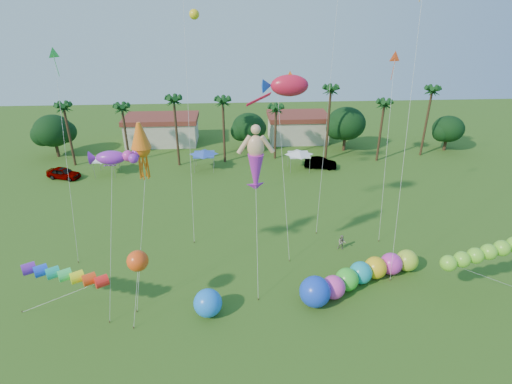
{
  "coord_description": "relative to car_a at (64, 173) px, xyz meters",
  "views": [
    {
      "loc": [
        -1.82,
        -18.82,
        22.9
      ],
      "look_at": [
        0.0,
        10.0,
        9.0
      ],
      "focal_mm": 28.0,
      "sensor_mm": 36.0,
      "label": 1
    }
  ],
  "objects": [
    {
      "name": "ground",
      "position": [
        25.8,
        -34.9,
        -0.81
      ],
      "size": [
        160.0,
        160.0,
        0.0
      ],
      "primitive_type": "plane",
      "color": "#285116",
      "rests_on": "ground"
    },
    {
      "name": "tree_line",
      "position": [
        29.37,
        9.09,
        3.47
      ],
      "size": [
        69.46,
        8.91,
        11.0
      ],
      "color": "#3A2819",
      "rests_on": "ground"
    },
    {
      "name": "buildings_row",
      "position": [
        22.71,
        15.1,
        1.19
      ],
      "size": [
        35.0,
        7.0,
        4.0
      ],
      "color": "beige",
      "rests_on": "ground"
    },
    {
      "name": "tent_row",
      "position": [
        19.8,
        1.43,
        1.94
      ],
      "size": [
        31.0,
        4.0,
        0.6
      ],
      "color": "white",
      "rests_on": "ground"
    },
    {
      "name": "car_a",
      "position": [
        0.0,
        0.0,
        0.0
      ],
      "size": [
        5.11,
        3.28,
        1.62
      ],
      "primitive_type": "imported",
      "rotation": [
        0.0,
        0.0,
        1.26
      ],
      "color": "#4C4C54",
      "rests_on": "ground"
    },
    {
      "name": "car_b",
      "position": [
        37.22,
        1.56,
        -0.02
      ],
      "size": [
        5.05,
        2.78,
        1.58
      ],
      "primitive_type": "imported",
      "rotation": [
        0.0,
        0.0,
        1.33
      ],
      "color": "#4C4C54",
      "rests_on": "ground"
    },
    {
      "name": "spectator_b",
      "position": [
        34.8,
        -20.2,
        -0.01
      ],
      "size": [
        0.93,
        0.83,
        1.6
      ],
      "primitive_type": "imported",
      "rotation": [
        0.0,
        0.0,
        -0.34
      ],
      "color": "gray",
      "rests_on": "ground"
    },
    {
      "name": "caterpillar_inflatable",
      "position": [
        34.56,
        -26.08,
        0.28
      ],
      "size": [
        12.26,
        6.92,
        2.6
      ],
      "rotation": [
        0.0,
        0.0,
        0.43
      ],
      "color": "#ED3EB3",
      "rests_on": "ground"
    },
    {
      "name": "blue_ball",
      "position": [
        21.71,
        -28.74,
        0.33
      ],
      "size": [
        2.29,
        2.29,
        2.29
      ],
      "primitive_type": "sphere",
      "color": "#1B7BFB",
      "rests_on": "ground"
    },
    {
      "name": "rainbow_tube",
      "position": [
        11.92,
        -28.27,
        2.51
      ],
      "size": [
        8.76,
        3.23,
        3.79
      ],
      "color": "red",
      "rests_on": "ground"
    },
    {
      "name": "green_worm",
      "position": [
        41.49,
        -27.79,
        2.6
      ],
      "size": [
        10.94,
        2.51,
        4.22
      ],
      "color": "#75D62F",
      "rests_on": "ground"
    },
    {
      "name": "orange_ball_kite",
      "position": [
        16.7,
        -28.62,
        4.53
      ],
      "size": [
        1.84,
        2.29,
        6.16
      ],
      "color": "#FF4D14",
      "rests_on": "ground"
    },
    {
      "name": "merman_kite",
      "position": [
        25.89,
        -23.13,
        10.03
      ],
      "size": [
        2.56,
        5.21,
        13.56
      ],
      "color": "#E4AD81",
      "rests_on": "ground"
    },
    {
      "name": "fish_kite",
      "position": [
        29.32,
        -17.32,
        15.14
      ],
      "size": [
        5.44,
        6.5,
        17.03
      ],
      "color": "red",
      "rests_on": "ground"
    },
    {
      "name": "squid_kite",
      "position": [
        17.1,
        -24.49,
        11.89
      ],
      "size": [
        2.27,
        4.67,
        14.87
      ],
      "color": "orange",
      "rests_on": "ground"
    },
    {
      "name": "lobster_kite",
      "position": [
        14.99,
        -25.38,
        11.58
      ],
      "size": [
        3.79,
        4.94,
        13.13
      ],
      "color": "purple",
      "rests_on": "ground"
    },
    {
      "name": "delta_kite_red",
      "position": [
        39.95,
        -14.3,
        16.84
      ],
      "size": [
        1.54,
        5.09,
        18.55
      ],
      "color": "#FC4C1C",
      "rests_on": "ground"
    },
    {
      "name": "delta_kite_green",
      "position": [
        9.33,
        -17.86,
        17.66
      ],
      "size": [
        1.01,
        3.66,
        19.43
      ],
      "color": "#32D546",
      "rests_on": "ground"
    }
  ]
}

